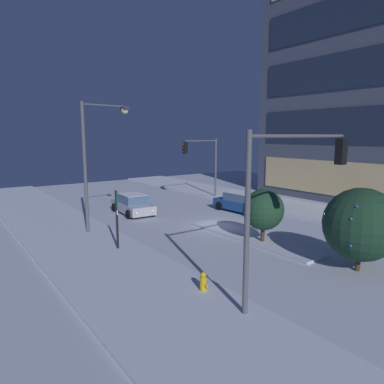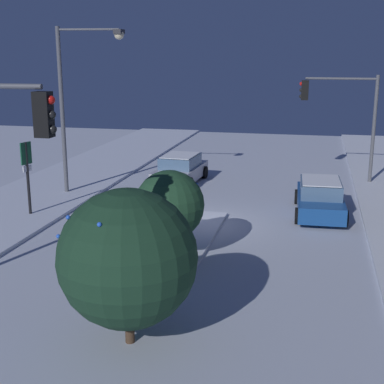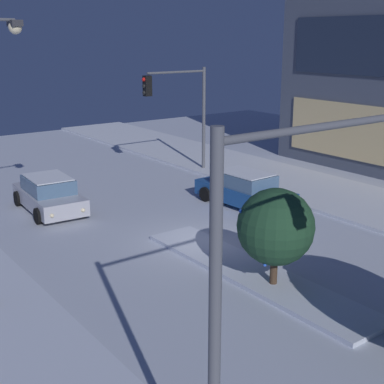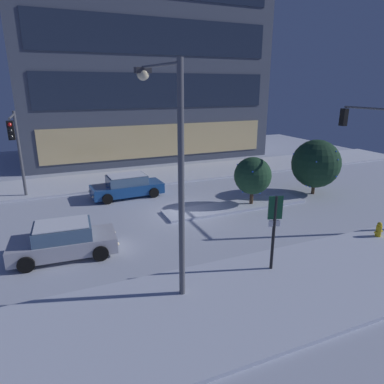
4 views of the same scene
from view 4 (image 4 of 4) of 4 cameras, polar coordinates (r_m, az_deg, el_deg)
ground at (r=19.73m, az=-1.20°, el=-3.50°), size 52.00×52.00×0.00m
curb_strip_near at (r=12.92m, az=13.71°, el=-15.71°), size 52.00×5.20×0.14m
curb_strip_far at (r=27.55m, az=-7.88°, el=2.54°), size 52.00×5.20×0.14m
median_strip at (r=20.76m, az=7.40°, el=-2.38°), size 9.00×1.80×0.14m
office_tower_main at (r=38.60m, az=-9.26°, el=26.49°), size 23.34×13.66×26.65m
car_near at (r=15.63m, az=-20.72°, el=-7.64°), size 4.50×2.30×1.49m
car_far at (r=22.79m, az=-10.84°, el=0.94°), size 4.78×2.22×1.49m
traffic_light_corner_far_left at (r=22.69m, az=-27.44°, el=7.48°), size 0.32×3.90×5.58m
traffic_light_corner_near_right at (r=20.61m, az=29.47°, el=7.55°), size 0.32×5.37×6.07m
street_lamp_arched at (r=11.15m, az=-3.92°, el=7.36°), size 0.71×3.12×7.79m
fire_hydrant at (r=18.58m, az=28.82°, el=-5.73°), size 0.48×0.26×0.86m
parking_info_sign at (r=13.28m, az=13.62°, el=-5.29°), size 0.55×0.21×3.13m
decorated_tree_median at (r=24.12m, az=20.06°, el=4.48°), size 3.20×3.20×3.69m
decorated_tree_left_of_median at (r=20.66m, az=10.14°, el=2.69°), size 2.24×2.24×3.02m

